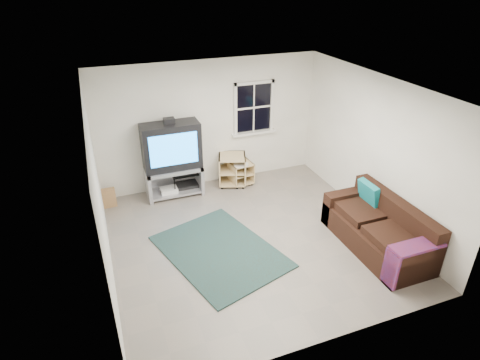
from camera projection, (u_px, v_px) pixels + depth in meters
name	position (u px, v px, depth m)	size (l,w,h in m)	color
room	(254.00, 111.00, 8.36)	(4.60, 4.62, 4.60)	slate
tv_unit	(172.00, 154.00, 7.83)	(1.11, 0.56, 1.64)	#9E9DA5
av_rack	(185.00, 168.00, 8.15)	(0.59, 0.43, 1.18)	black
side_table_left	(232.00, 168.00, 8.52)	(0.70, 0.70, 0.65)	#CFB27F
side_table_right	(240.00, 171.00, 8.54)	(0.49, 0.50, 0.51)	#CFB27F
sofa	(379.00, 230.00, 6.55)	(0.88, 1.98, 0.90)	black
shag_rug	(220.00, 251.00, 6.56)	(1.53, 2.11, 0.02)	black
paper_bag	(109.00, 198.00, 7.75)	(0.25, 0.16, 0.36)	#9F7647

